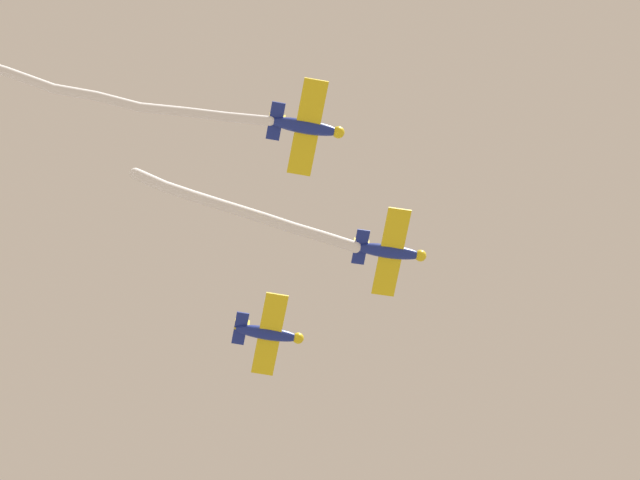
# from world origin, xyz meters

# --- Properties ---
(airplane_lead) EXTENTS (5.76, 6.47, 1.77)m
(airplane_lead) POSITION_xyz_m (-3.34, -5.77, 78.59)
(airplane_lead) COLOR navy
(smoke_trail_lead) EXTENTS (14.66, 9.35, 3.47)m
(smoke_trail_lead) POSITION_xyz_m (-12.12, 0.24, 79.91)
(smoke_trail_lead) COLOR white
(airplane_left_wing) EXTENTS (5.71, 6.57, 1.77)m
(airplane_left_wing) POSITION_xyz_m (-4.13, 5.32, 78.59)
(airplane_left_wing) COLOR navy
(airplane_right_wing) EXTENTS (5.71, 6.56, 1.77)m
(airplane_right_wing) POSITION_xyz_m (-14.28, -7.72, 78.89)
(airplane_right_wing) COLOR navy
(smoke_trail_right_wing) EXTENTS (26.01, 15.09, 3.19)m
(smoke_trail_right_wing) POSITION_xyz_m (-28.39, 1.95, 77.69)
(smoke_trail_right_wing) COLOR white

